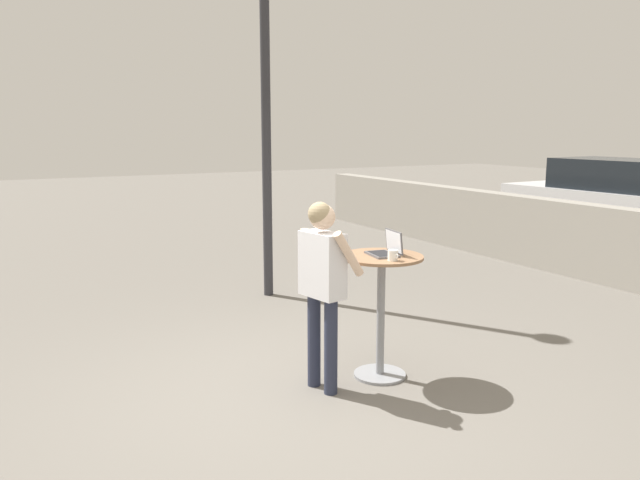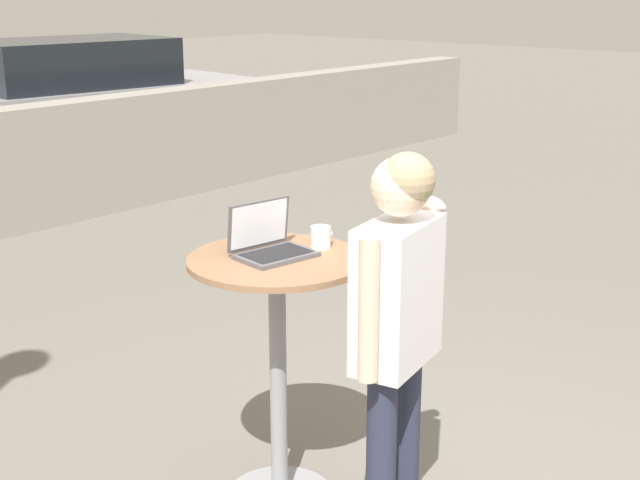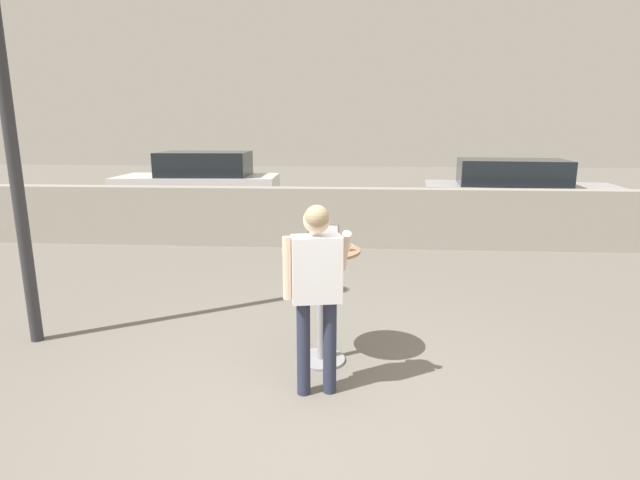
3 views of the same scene
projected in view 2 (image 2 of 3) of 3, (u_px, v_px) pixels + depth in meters
name	position (u px, v px, depth m)	size (l,w,h in m)	color
cafe_table	(278.00, 344.00, 3.61)	(0.71, 0.71, 1.08)	gray
laptop	(270.00, 244.00, 3.52)	(0.32, 0.27, 0.21)	#515156
coffee_mug	(321.00, 237.00, 3.63)	(0.12, 0.08, 0.09)	white
standing_person	(397.00, 314.00, 3.17)	(0.54, 0.41, 1.58)	#282D42
parked_car_further_down	(84.00, 100.00, 10.57)	(4.17, 2.10, 1.48)	#9E9EA3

